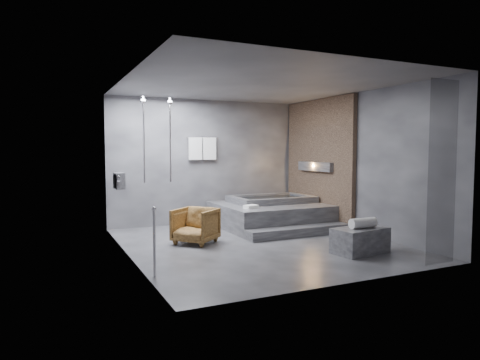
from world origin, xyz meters
TOP-DOWN VIEW (x-y plane):
  - room at (0.40, 0.24)m, footprint 5.00×5.04m
  - tub_deck at (1.05, 1.45)m, footprint 2.20×2.00m
  - tub_step at (1.05, 0.27)m, footprint 2.20×0.36m
  - concrete_bench at (1.19, -1.31)m, footprint 0.97×0.62m
  - driftwood_chair at (-0.99, 0.51)m, footprint 0.97×0.97m
  - rolled_towel at (1.22, -1.34)m, footprint 0.47×0.18m
  - deck_towel at (0.33, 0.92)m, footprint 0.29×0.24m

SIDE VIEW (x-z plane):
  - tub_step at x=1.05m, z-range 0.00..0.18m
  - concrete_bench at x=1.19m, z-range 0.00..0.41m
  - tub_deck at x=1.05m, z-range 0.00..0.50m
  - driftwood_chair at x=-0.99m, z-range 0.00..0.63m
  - rolled_towel at x=1.22m, z-range 0.41..0.57m
  - deck_towel at x=0.33m, z-range 0.50..0.57m
  - room at x=0.40m, z-range 0.32..3.14m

